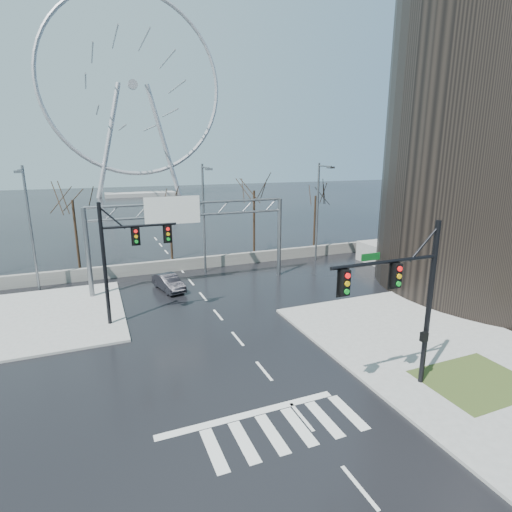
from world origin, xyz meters
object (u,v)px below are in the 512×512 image
ferris_wheel (133,92)px  signal_mast_far (123,252)px  sign_gantry (187,225)px  signal_mast_near (408,293)px  car (169,282)px

ferris_wheel → signal_mast_far: bearing=-97.2°
sign_gantry → ferris_wheel: ferris_wheel is taller
signal_mast_near → ferris_wheel: size_ratio=0.16×
signal_mast_near → signal_mast_far: same height
sign_gantry → ferris_wheel: (5.38, 80.04, 20.95)m
sign_gantry → ferris_wheel: 82.91m
signal_mast_far → sign_gantry: 8.14m
signal_mast_far → sign_gantry: bearing=47.5°
car → sign_gantry: bearing=-0.6°
signal_mast_near → sign_gantry: size_ratio=0.49×
ferris_wheel → car: 84.68m
sign_gantry → car: sign_gantry is taller
signal_mast_near → signal_mast_far: 17.03m
signal_mast_near → sign_gantry: 19.79m
signal_mast_far → ferris_wheel: bearing=82.8°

